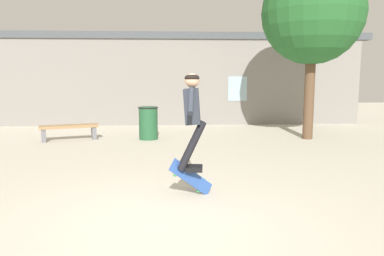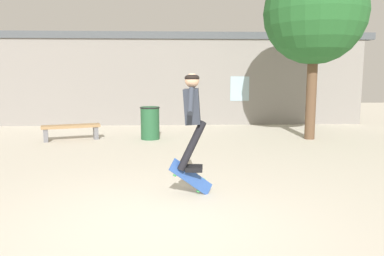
% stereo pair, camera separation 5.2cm
% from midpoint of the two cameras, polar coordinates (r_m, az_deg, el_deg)
% --- Properties ---
extents(ground_plane, '(40.00, 40.00, 0.00)m').
position_cam_midpoint_polar(ground_plane, '(4.99, -4.64, -13.78)').
color(ground_plane, beige).
extents(building_backdrop, '(15.21, 0.52, 4.50)m').
position_cam_midpoint_polar(building_backdrop, '(14.06, -3.63, 7.72)').
color(building_backdrop, gray).
rests_on(building_backdrop, ground_plane).
extents(tree_right, '(2.85, 2.85, 5.00)m').
position_cam_midpoint_polar(tree_right, '(11.46, 17.79, 16.23)').
color(tree_right, brown).
rests_on(tree_right, ground_plane).
extents(park_bench, '(1.64, 0.84, 0.45)m').
position_cam_midpoint_polar(park_bench, '(11.21, -18.35, -0.18)').
color(park_bench, '#99754C').
rests_on(park_bench, ground_plane).
extents(trash_bin, '(0.58, 0.58, 0.94)m').
position_cam_midpoint_polar(trash_bin, '(10.91, -6.81, 0.86)').
color(trash_bin, '#235633').
rests_on(trash_bin, ground_plane).
extents(skater, '(0.45, 1.21, 1.47)m').
position_cam_midpoint_polar(skater, '(5.58, -0.25, 2.35)').
color(skater, '#282D38').
extents(skateboard_flipping, '(0.69, 0.39, 0.66)m').
position_cam_midpoint_polar(skateboard_flipping, '(5.77, -0.40, -7.55)').
color(skateboard_flipping, '#2D519E').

